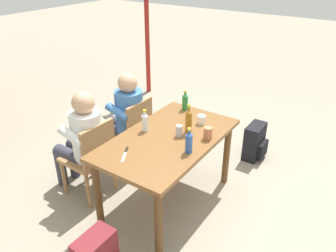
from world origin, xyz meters
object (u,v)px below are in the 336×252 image
bottle_amber (189,121)px  bottle_clear (145,122)px  person_in_plaid_shirt (124,115)px  cup_terracotta (208,133)px  chair_far_left (92,155)px  cup_white (201,120)px  table_knife (125,153)px  backpack_by_near_side (255,142)px  cup_steel (179,131)px  person_in_white_shirt (83,138)px  chair_far_right (132,130)px  bottle_green (185,101)px  bottle_blue (189,142)px  dining_table (168,147)px

bottle_amber → bottle_clear: (-0.20, 0.37, -0.03)m
person_in_plaid_shirt → cup_terracotta: (-0.14, -1.16, 0.18)m
bottle_clear → cup_terracotta: bottle_clear is taller
chair_far_left → cup_white: 1.18m
chair_far_left → table_knife: (-0.12, -0.58, 0.29)m
backpack_by_near_side → cup_steel: bearing=164.2°
cup_white → chair_far_left: bearing=131.5°
table_knife → person_in_white_shirt: bearing=79.6°
table_knife → bottle_clear: bearing=14.4°
chair_far_right → bottle_green: (0.30, -0.53, 0.39)m
chair_far_right → table_knife: chair_far_right is taller
cup_steel → backpack_by_near_side: size_ratio=0.25×
cup_terracotta → bottle_blue: bearing=174.5°
dining_table → backpack_by_near_side: (1.32, -0.43, -0.45)m
chair_far_right → table_knife: size_ratio=3.97×
chair_far_left → person_in_white_shirt: size_ratio=0.74×
chair_far_left → bottle_green: (0.95, -0.53, 0.39)m
bottle_blue → cup_steel: size_ratio=2.10×
chair_far_left → cup_terracotta: bearing=-63.8°
chair_far_right → cup_steel: cup_steel is taller
cup_terracotta → person_in_white_shirt: bearing=113.9°
person_in_white_shirt → backpack_by_near_side: 2.12m
dining_table → cup_white: size_ratio=15.62×
cup_white → table_knife: 0.91m
person_in_white_shirt → bottle_clear: 0.69m
bottle_blue → cup_steel: bearing=48.9°
chair_far_left → person_in_white_shirt: 0.20m
chair_far_left → chair_far_right: size_ratio=1.00×
cup_terracotta → bottle_clear: bearing=109.0°
chair_far_left → person_in_white_shirt: (0.00, 0.11, 0.17)m
bottle_green → cup_white: size_ratio=2.44×
bottle_green → chair_far_right: bearing=119.4°
bottle_blue → backpack_by_near_side: size_ratio=0.53×
dining_table → cup_white: cup_white is taller
dining_table → bottle_amber: (0.19, -0.11, 0.24)m
chair_far_left → bottle_amber: (0.52, -0.83, 0.42)m
person_in_white_shirt → person_in_plaid_shirt: same height
bottle_amber → person_in_plaid_shirt: bearing=81.7°
bottle_clear → cup_steel: 0.35m
dining_table → chair_far_right: size_ratio=1.67×
backpack_by_near_side → bottle_green: bearing=138.2°
cup_steel → person_in_plaid_shirt: bearing=74.5°
person_in_white_shirt → backpack_by_near_side: person_in_white_shirt is taller
dining_table → bottle_blue: bearing=-111.6°
chair_far_right → cup_white: (0.10, -0.85, 0.34)m
cup_terracotta → cup_steel: bearing=113.8°
chair_far_right → table_knife: (-0.78, -0.58, 0.29)m
backpack_by_near_side → cup_white: bearing=161.3°
person_in_plaid_shirt → bottle_green: 0.74m
person_in_white_shirt → cup_steel: (0.40, -0.91, 0.18)m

